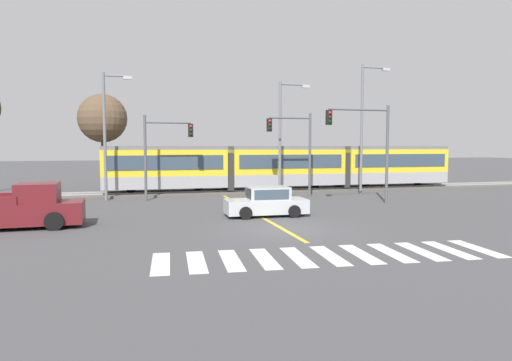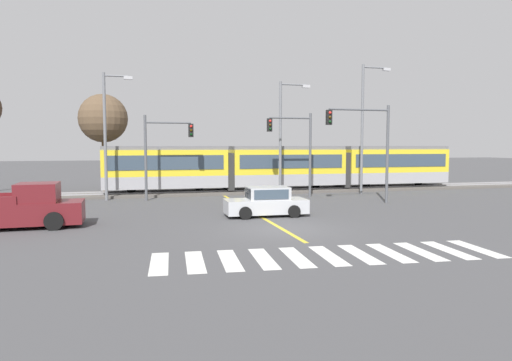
{
  "view_description": "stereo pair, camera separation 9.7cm",
  "coord_description": "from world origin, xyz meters",
  "px_view_note": "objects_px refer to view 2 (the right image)",
  "views": [
    {
      "loc": [
        -6.18,
        -18.68,
        3.64
      ],
      "look_at": [
        0.64,
        7.09,
        1.6
      ],
      "focal_mm": 32.0,
      "sensor_mm": 36.0,
      "label": 1
    },
    {
      "loc": [
        -6.09,
        -18.7,
        3.64
      ],
      "look_at": [
        0.64,
        7.09,
        1.6
      ],
      "focal_mm": 32.0,
      "sensor_mm": 36.0,
      "label": 2
    }
  ],
  "objects_px": {
    "pickup_truck": "(22,209)",
    "street_lamp_west": "(108,129)",
    "traffic_light_mid_right": "(367,137)",
    "traffic_light_far_left": "(163,145)",
    "sedan_crossing": "(266,203)",
    "street_lamp_centre": "(283,131)",
    "light_rail_tram": "(287,166)",
    "traffic_light_far_right": "(296,142)",
    "street_lamp_east": "(365,122)",
    "bare_tree_west": "(103,119)"
  },
  "relations": [
    {
      "from": "pickup_truck",
      "to": "traffic_light_far_left",
      "type": "height_order",
      "value": "traffic_light_far_left"
    },
    {
      "from": "traffic_light_far_right",
      "to": "street_lamp_centre",
      "type": "xyz_separation_m",
      "value": [
        -0.44,
        1.51,
        0.81
      ]
    },
    {
      "from": "traffic_light_far_left",
      "to": "street_lamp_east",
      "type": "height_order",
      "value": "street_lamp_east"
    },
    {
      "from": "street_lamp_west",
      "to": "traffic_light_mid_right",
      "type": "bearing_deg",
      "value": -21.02
    },
    {
      "from": "street_lamp_west",
      "to": "sedan_crossing",
      "type": "bearing_deg",
      "value": -48.09
    },
    {
      "from": "traffic_light_mid_right",
      "to": "bare_tree_west",
      "type": "bearing_deg",
      "value": 142.48
    },
    {
      "from": "street_lamp_centre",
      "to": "traffic_light_far_right",
      "type": "bearing_deg",
      "value": -73.89
    },
    {
      "from": "sedan_crossing",
      "to": "traffic_light_far_left",
      "type": "height_order",
      "value": "traffic_light_far_left"
    },
    {
      "from": "pickup_truck",
      "to": "street_lamp_west",
      "type": "bearing_deg",
      "value": 72.27
    },
    {
      "from": "street_lamp_west",
      "to": "street_lamp_centre",
      "type": "relative_size",
      "value": 1.02
    },
    {
      "from": "traffic_light_mid_right",
      "to": "pickup_truck",
      "type": "bearing_deg",
      "value": -168.68
    },
    {
      "from": "traffic_light_far_left",
      "to": "bare_tree_west",
      "type": "distance_m",
      "value": 8.72
    },
    {
      "from": "sedan_crossing",
      "to": "light_rail_tram",
      "type": "bearing_deg",
      "value": 66.8
    },
    {
      "from": "sedan_crossing",
      "to": "street_lamp_east",
      "type": "distance_m",
      "value": 14.22
    },
    {
      "from": "sedan_crossing",
      "to": "pickup_truck",
      "type": "relative_size",
      "value": 0.78
    },
    {
      "from": "light_rail_tram",
      "to": "pickup_truck",
      "type": "bearing_deg",
      "value": -142.88
    },
    {
      "from": "sedan_crossing",
      "to": "traffic_light_mid_right",
      "type": "height_order",
      "value": "traffic_light_mid_right"
    },
    {
      "from": "traffic_light_mid_right",
      "to": "street_lamp_east",
      "type": "relative_size",
      "value": 0.64
    },
    {
      "from": "light_rail_tram",
      "to": "street_lamp_east",
      "type": "distance_m",
      "value": 6.88
    },
    {
      "from": "street_lamp_east",
      "to": "street_lamp_centre",
      "type": "bearing_deg",
      "value": 175.57
    },
    {
      "from": "light_rail_tram",
      "to": "sedan_crossing",
      "type": "bearing_deg",
      "value": -113.2
    },
    {
      "from": "sedan_crossing",
      "to": "traffic_light_far_left",
      "type": "relative_size",
      "value": 0.75
    },
    {
      "from": "sedan_crossing",
      "to": "traffic_light_mid_right",
      "type": "distance_m",
      "value": 8.79
    },
    {
      "from": "light_rail_tram",
      "to": "street_lamp_west",
      "type": "distance_m",
      "value": 13.91
    },
    {
      "from": "light_rail_tram",
      "to": "street_lamp_west",
      "type": "relative_size",
      "value": 3.33
    },
    {
      "from": "sedan_crossing",
      "to": "bare_tree_west",
      "type": "bearing_deg",
      "value": 119.63
    },
    {
      "from": "traffic_light_far_left",
      "to": "bare_tree_west",
      "type": "relative_size",
      "value": 0.73
    },
    {
      "from": "sedan_crossing",
      "to": "traffic_light_far_left",
      "type": "xyz_separation_m",
      "value": [
        -4.77,
        8.44,
        2.99
      ]
    },
    {
      "from": "traffic_light_mid_right",
      "to": "traffic_light_far_left",
      "type": "bearing_deg",
      "value": 156.67
    },
    {
      "from": "sedan_crossing",
      "to": "pickup_truck",
      "type": "xyz_separation_m",
      "value": [
        -11.41,
        -0.58,
        0.14
      ]
    },
    {
      "from": "traffic_light_mid_right",
      "to": "street_lamp_centre",
      "type": "xyz_separation_m",
      "value": [
        -3.5,
        6.03,
        0.57
      ]
    },
    {
      "from": "sedan_crossing",
      "to": "traffic_light_far_right",
      "type": "xyz_separation_m",
      "value": [
        4.36,
        7.71,
        3.21
      ]
    },
    {
      "from": "street_lamp_east",
      "to": "bare_tree_west",
      "type": "bearing_deg",
      "value": 159.8
    },
    {
      "from": "light_rail_tram",
      "to": "traffic_light_far_left",
      "type": "xyz_separation_m",
      "value": [
        -9.87,
        -3.47,
        1.65
      ]
    },
    {
      "from": "pickup_truck",
      "to": "traffic_light_mid_right",
      "type": "xyz_separation_m",
      "value": [
        18.83,
        3.77,
        3.31
      ]
    },
    {
      "from": "sedan_crossing",
      "to": "traffic_light_mid_right",
      "type": "bearing_deg",
      "value": 23.22
    },
    {
      "from": "traffic_light_mid_right",
      "to": "street_lamp_centre",
      "type": "height_order",
      "value": "street_lamp_centre"
    },
    {
      "from": "street_lamp_west",
      "to": "street_lamp_centre",
      "type": "bearing_deg",
      "value": 0.01
    },
    {
      "from": "bare_tree_west",
      "to": "pickup_truck",
      "type": "bearing_deg",
      "value": -98.44
    },
    {
      "from": "traffic_light_mid_right",
      "to": "light_rail_tram",
      "type": "bearing_deg",
      "value": 104.88
    },
    {
      "from": "pickup_truck",
      "to": "traffic_light_far_left",
      "type": "distance_m",
      "value": 11.56
    },
    {
      "from": "street_lamp_centre",
      "to": "pickup_truck",
      "type": "bearing_deg",
      "value": -147.4
    },
    {
      "from": "traffic_light_mid_right",
      "to": "traffic_light_far_right",
      "type": "xyz_separation_m",
      "value": [
        -3.07,
        4.53,
        -0.24
      ]
    },
    {
      "from": "street_lamp_east",
      "to": "light_rail_tram",
      "type": "bearing_deg",
      "value": 147.92
    },
    {
      "from": "street_lamp_east",
      "to": "traffic_light_far_left",
      "type": "bearing_deg",
      "value": -178.88
    },
    {
      "from": "sedan_crossing",
      "to": "street_lamp_centre",
      "type": "xyz_separation_m",
      "value": [
        3.92,
        9.22,
        4.03
      ]
    },
    {
      "from": "traffic_light_far_left",
      "to": "traffic_light_far_right",
      "type": "relative_size",
      "value": 0.95
    },
    {
      "from": "sedan_crossing",
      "to": "street_lamp_west",
      "type": "bearing_deg",
      "value": 131.91
    },
    {
      "from": "street_lamp_west",
      "to": "street_lamp_east",
      "type": "bearing_deg",
      "value": -1.5
    },
    {
      "from": "sedan_crossing",
      "to": "bare_tree_west",
      "type": "relative_size",
      "value": 0.55
    }
  ]
}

